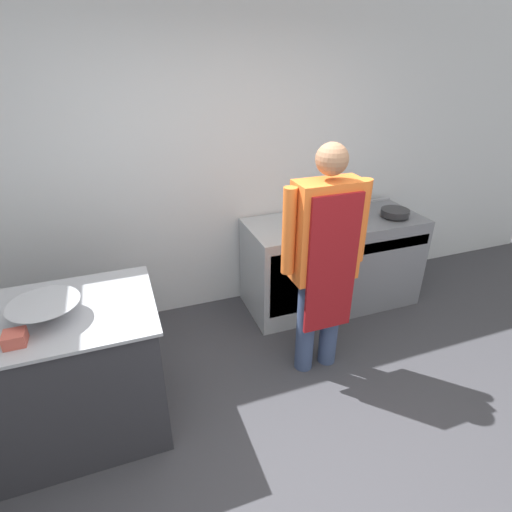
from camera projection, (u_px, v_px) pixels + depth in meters
ground_plane at (317, 506)px, 2.20m from camera, size 14.00×14.00×0.00m
wall_back at (208, 168)px, 3.44m from camera, size 8.00×0.05×2.70m
prep_counter at (60, 376)px, 2.45m from camera, size 1.23×0.80×0.92m
stove at (364, 257)px, 3.94m from camera, size 0.92×0.69×0.89m
fridge_unit at (286, 270)px, 3.72m from camera, size 0.69×0.67×0.86m
person_cook at (325, 253)px, 2.76m from camera, size 0.64×0.24×1.75m
mixing_bowl at (46, 311)px, 2.18m from camera, size 0.38×0.38×0.11m
plastic_tub at (15, 339)px, 2.00m from camera, size 0.11×0.11×0.07m
stock_pot at (345, 199)px, 3.71m from camera, size 0.30×0.30×0.25m
saute_pan at (395, 212)px, 3.67m from camera, size 0.26×0.26×0.06m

